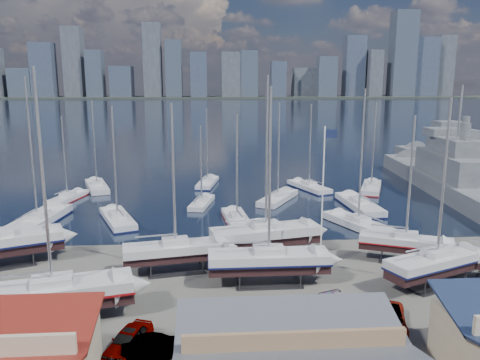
{
  "coord_description": "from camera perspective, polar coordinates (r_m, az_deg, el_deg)",
  "views": [
    {
      "loc": [
        -4.37,
        -47.9,
        16.61
      ],
      "look_at": [
        -0.54,
        8.0,
        5.2
      ],
      "focal_mm": 35.0,
      "sensor_mm": 36.0,
      "label": 1
    }
  ],
  "objects": [
    {
      "name": "sailboat_cradle_4",
      "position": [
        46.42,
        3.17,
        -6.66
      ],
      "size": [
        11.2,
        5.33,
        17.5
      ],
      "rotation": [
        0.0,
        0.0,
        0.22
      ],
      "color": "#2D2D33",
      "rests_on": "ground"
    },
    {
      "name": "car_a",
      "position": [
        32.15,
        -13.42,
        -18.42
      ],
      "size": [
        3.1,
        4.67,
        1.48
      ],
      "primitive_type": "imported",
      "rotation": [
        0.0,
        0.0,
        -0.34
      ],
      "color": "gray",
      "rests_on": "ground"
    },
    {
      "name": "car_b",
      "position": [
        31.11,
        -10.19,
        -19.46
      ],
      "size": [
        4.37,
        2.09,
        1.38
      ],
      "primitive_type": "imported",
      "rotation": [
        0.0,
        0.0,
        1.73
      ],
      "color": "gray",
      "rests_on": "ground"
    },
    {
      "name": "skyline",
      "position": [
        602.09,
        -4.36,
        13.62
      ],
      "size": [
        639.14,
        43.8,
        107.69
      ],
      "color": "#475166",
      "rests_on": "far_shore"
    },
    {
      "name": "sailboat_moored_8",
      "position": [
        76.3,
        8.4,
        -0.95
      ],
      "size": [
        5.89,
        9.93,
        14.34
      ],
      "rotation": [
        0.0,
        0.0,
        1.93
      ],
      "color": "black",
      "rests_on": "water"
    },
    {
      "name": "ground",
      "position": [
        41.61,
        2.49,
        -12.03
      ],
      "size": [
        1400.0,
        1400.0,
        0.0
      ],
      "primitive_type": "plane",
      "color": "#605E59",
      "rests_on": "ground"
    },
    {
      "name": "sailboat_moored_3",
      "position": [
        59.6,
        -14.69,
        -4.75
      ],
      "size": [
        6.24,
        10.27,
        14.86
      ],
      "rotation": [
        0.0,
        0.0,
        1.95
      ],
      "color": "black",
      "rests_on": "water"
    },
    {
      "name": "sailboat_moored_4",
      "position": [
        65.85,
        -4.69,
        -2.85
      ],
      "size": [
        3.79,
        8.05,
        11.72
      ],
      "rotation": [
        0.0,
        0.0,
        1.35
      ],
      "color": "black",
      "rests_on": "water"
    },
    {
      "name": "car_c",
      "position": [
        35.25,
        17.61,
        -15.87
      ],
      "size": [
        3.78,
        5.63,
        1.43
      ],
      "primitive_type": "imported",
      "rotation": [
        0.0,
        0.0,
        -0.3
      ],
      "color": "gray",
      "rests_on": "ground"
    },
    {
      "name": "sailboat_moored_7",
      "position": [
        68.15,
        4.64,
        -2.36
      ],
      "size": [
        7.27,
        9.93,
        14.88
      ],
      "rotation": [
        0.0,
        0.0,
        1.05
      ],
      "color": "black",
      "rests_on": "water"
    },
    {
      "name": "sailboat_moored_2",
      "position": [
        79.06,
        -17.03,
        -0.89
      ],
      "size": [
        5.92,
        10.29,
        15.0
      ],
      "rotation": [
        0.0,
        0.0,
        1.91
      ],
      "color": "black",
      "rests_on": "water"
    },
    {
      "name": "sailboat_moored_5",
      "position": [
        78.92,
        -3.99,
        -0.44
      ],
      "size": [
        4.11,
        9.28,
        13.41
      ],
      "rotation": [
        0.0,
        0.0,
        1.39
      ],
      "color": "black",
      "rests_on": "water"
    },
    {
      "name": "sailboat_moored_9",
      "position": [
        57.32,
        14.19,
        -5.36
      ],
      "size": [
        6.69,
        10.5,
        15.41
      ],
      "rotation": [
        0.0,
        0.0,
        1.98
      ],
      "color": "black",
      "rests_on": "water"
    },
    {
      "name": "sailboat_cradle_3",
      "position": [
        40.03,
        3.51,
        -9.77
      ],
      "size": [
        10.28,
        2.93,
        16.54
      ],
      "rotation": [
        0.0,
        0.0,
        0.01
      ],
      "color": "#2D2D33",
      "rests_on": "ground"
    },
    {
      "name": "far_shore",
      "position": [
        608.11,
        -3.55,
        10.03
      ],
      "size": [
        1400.0,
        80.0,
        2.2
      ],
      "primitive_type": "cube",
      "color": "#2D332D",
      "rests_on": "ground"
    },
    {
      "name": "sailboat_cradle_6",
      "position": [
        47.25,
        19.54,
        -7.23
      ],
      "size": [
        8.79,
        5.54,
        13.97
      ],
      "rotation": [
        0.0,
        0.0,
        -0.4
      ],
      "color": "#2D2D33",
      "rests_on": "ground"
    },
    {
      "name": "car_d",
      "position": [
        35.13,
        13.25,
        -15.65
      ],
      "size": [
        3.89,
        5.62,
        1.51
      ],
      "primitive_type": "imported",
      "rotation": [
        0.0,
        0.0,
        0.38
      ],
      "color": "gray",
      "rests_on": "ground"
    },
    {
      "name": "sailboat_cradle_2",
      "position": [
        42.8,
        -7.85,
        -8.52
      ],
      "size": [
        9.54,
        4.2,
        15.13
      ],
      "rotation": [
        0.0,
        0.0,
        0.18
      ],
      "color": "#2D2D33",
      "rests_on": "ground"
    },
    {
      "name": "water",
      "position": [
        348.33,
        -3.23,
        8.74
      ],
      "size": [
        1400.0,
        600.0,
        0.4
      ],
      "primitive_type": "cube",
      "color": "#1B283F",
      "rests_on": "ground"
    },
    {
      "name": "sailboat_cradle_1",
      "position": [
        36.31,
        -21.84,
        -12.81
      ],
      "size": [
        11.52,
        5.72,
        17.8
      ],
      "rotation": [
        0.0,
        0.0,
        0.25
      ],
      "color": "#2D2D33",
      "rests_on": "ground"
    },
    {
      "name": "sailboat_cradle_5",
      "position": [
        42.89,
        22.84,
        -9.28
      ],
      "size": [
        9.95,
        6.29,
        15.65
      ],
      "rotation": [
        0.0,
        0.0,
        0.4
      ],
      "color": "#2D2D33",
      "rests_on": "ground"
    },
    {
      "name": "sailboat_moored_10",
      "position": [
        66.15,
        14.32,
        -3.12
      ],
      "size": [
        3.83,
        11.5,
        16.95
      ],
      "rotation": [
        0.0,
        0.0,
        1.63
      ],
      "color": "black",
      "rests_on": "water"
    },
    {
      "name": "naval_ship_west",
      "position": [
        100.67,
        24.81,
        1.9
      ],
      "size": [
        7.25,
        43.21,
        17.88
      ],
      "rotation": [
        0.0,
        0.0,
        1.58
      ],
      "color": "slate",
      "rests_on": "water"
    },
    {
      "name": "naval_ship_east",
      "position": [
        79.76,
        24.53,
        -0.34
      ],
      "size": [
        11.72,
        48.7,
        18.34
      ],
      "rotation": [
        0.0,
        0.0,
        1.49
      ],
      "color": "slate",
      "rests_on": "water"
    },
    {
      "name": "sailboat_moored_6",
      "position": [
        57.26,
        -0.37,
        -5.03
      ],
      "size": [
        3.62,
        9.55,
        13.94
      ],
      "rotation": [
        0.0,
        0.0,
        1.68
      ],
      "color": "black",
      "rests_on": "water"
    },
    {
      "name": "flagpole",
      "position": [
        42.56,
        10.2,
        -0.89
      ],
      "size": [
        1.15,
        0.12,
        13.08
      ],
      "color": "white",
      "rests_on": "ground"
    },
    {
      "name": "sailboat_moored_0",
      "position": [
        61.63,
        -23.42,
        -4.8
      ],
      "size": [
        5.1,
        12.68,
        18.42
      ],
      "rotation": [
        0.0,
        0.0,
        1.43
      ],
      "color": "black",
      "rests_on": "water"
    },
    {
      "name": "sailboat_moored_11",
      "position": [
        77.74,
        15.7,
        -1.03
      ],
      "size": [
        6.28,
        10.11,
        14.66
      ],
      "rotation": [
        0.0,
        0.0,
        1.18
      ],
      "color": "black",
      "rests_on": "water"
    },
    {
      "name": "sailboat_moored_1",
      "position": [
        72.83,
        -20.28,
        -2.15
      ],
      "size": [
        4.41,
        8.95,
        12.9
      ],
      "rotation": [
        0.0,
        0.0,
        1.33
      ],
      "color": "black",
      "rests_on": "water"
    }
  ]
}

